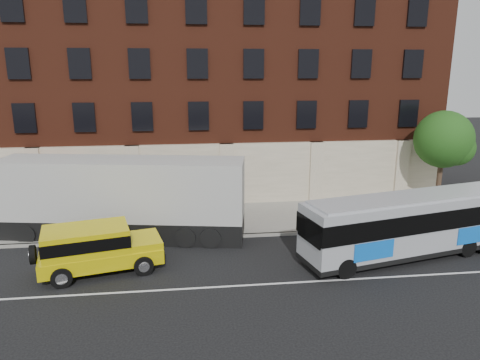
{
  "coord_description": "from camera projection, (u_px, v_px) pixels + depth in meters",
  "views": [
    {
      "loc": [
        -2.51,
        -16.37,
        8.93
      ],
      "look_at": [
        0.12,
        5.5,
        3.32
      ],
      "focal_mm": 33.18,
      "sensor_mm": 36.0,
      "label": 1
    }
  ],
  "objects": [
    {
      "name": "ground",
      "position": [
        253.0,
        291.0,
        18.24
      ],
      "size": [
        120.0,
        120.0,
        0.0
      ],
      "primitive_type": "plane",
      "color": "black",
      "rests_on": "ground"
    },
    {
      "name": "sidewalk",
      "position": [
        231.0,
        218.0,
        26.88
      ],
      "size": [
        60.0,
        6.0,
        0.15
      ],
      "primitive_type": "cube",
      "color": "#9A988C",
      "rests_on": "ground"
    },
    {
      "name": "shipping_container",
      "position": [
        123.0,
        199.0,
        23.57
      ],
      "size": [
        13.12,
        4.81,
        4.29
      ],
      "color": "black",
      "rests_on": "ground"
    },
    {
      "name": "sign_pole",
      "position": [
        72.0,
        217.0,
        22.81
      ],
      "size": [
        0.3,
        0.2,
        2.5
      ],
      "color": "slate",
      "rests_on": "ground"
    },
    {
      "name": "building",
      "position": [
        220.0,
        86.0,
        32.65
      ],
      "size": [
        30.0,
        12.1,
        15.0
      ],
      "color": "#562314",
      "rests_on": "sidewalk"
    },
    {
      "name": "street_tree",
      "position": [
        444.0,
        142.0,
        27.85
      ],
      "size": [
        3.6,
        3.6,
        6.2
      ],
      "color": "#36281B",
      "rests_on": "sidewalk"
    },
    {
      "name": "city_bus",
      "position": [
        412.0,
        223.0,
        21.27
      ],
      "size": [
        11.4,
        4.82,
        3.05
      ],
      "color": "#A1A4AA",
      "rests_on": "ground"
    },
    {
      "name": "lane_line",
      "position": [
        251.0,
        285.0,
        18.72
      ],
      "size": [
        60.0,
        0.12,
        0.01
      ],
      "primitive_type": "cube",
      "color": "silver",
      "rests_on": "ground"
    },
    {
      "name": "yellow_suv",
      "position": [
        95.0,
        246.0,
        19.68
      ],
      "size": [
        5.72,
        3.35,
        2.13
      ],
      "color": "#D2C008",
      "rests_on": "ground"
    },
    {
      "name": "kerb",
      "position": [
        237.0,
        236.0,
        24.0
      ],
      "size": [
        60.0,
        0.25,
        0.15
      ],
      "primitive_type": "cube",
      "color": "#9A988C",
      "rests_on": "ground"
    }
  ]
}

